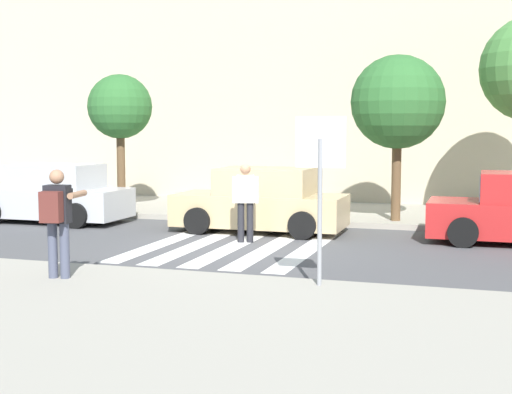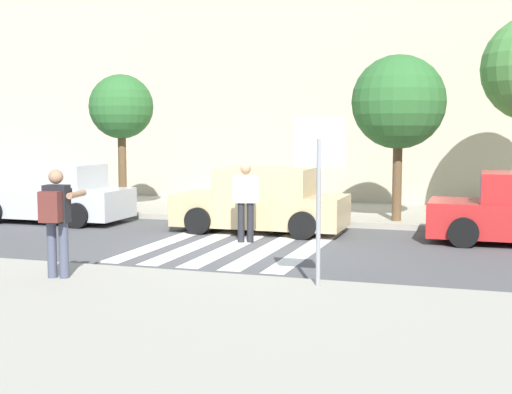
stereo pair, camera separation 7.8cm
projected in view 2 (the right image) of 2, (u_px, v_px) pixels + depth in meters
ground_plane at (232, 247)px, 15.04m from camera, size 120.00×120.00×0.00m
sidewalk_near at (67, 319)px, 9.16m from camera, size 60.00×6.00×0.14m
sidewalk_far at (302, 212)px, 20.71m from camera, size 60.00×4.80×0.14m
building_facade_far at (335, 96)px, 24.52m from camera, size 56.00×4.00×7.20m
crosswalk_stripe_0 at (167, 242)px, 15.72m from camera, size 0.44×5.20×0.01m
crosswalk_stripe_1 at (201, 243)px, 15.47m from camera, size 0.44×5.20×0.01m
crosswalk_stripe_2 at (235, 245)px, 15.23m from camera, size 0.44×5.20×0.01m
crosswalk_stripe_3 at (271, 247)px, 14.98m from camera, size 0.44×5.20×0.01m
crosswalk_stripe_4 at (308, 249)px, 14.73m from camera, size 0.44×5.20×0.01m
stop_sign at (319, 163)px, 10.61m from camera, size 0.76×0.08×2.54m
photographer_with_backpack at (56, 214)px, 11.19m from camera, size 0.66×0.90×1.72m
pedestrian_crossing at (246, 198)px, 15.55m from camera, size 0.56×0.34×1.72m
parked_car_silver at (54, 195)px, 18.96m from camera, size 4.10×1.92×1.55m
parked_car_tan at (262, 202)px, 17.16m from camera, size 4.10×1.92×1.55m
street_tree_west at (121, 108)px, 20.53m from camera, size 1.85×1.85×3.90m
street_tree_center at (399, 103)px, 17.92m from camera, size 2.37×2.37×4.20m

